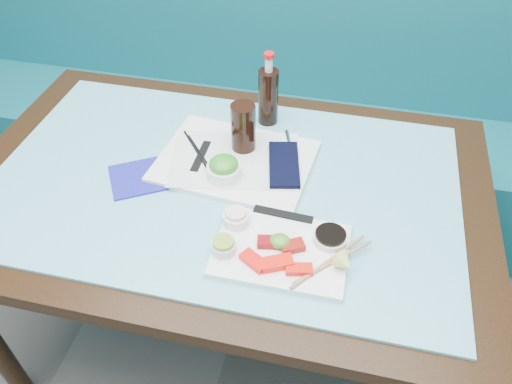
% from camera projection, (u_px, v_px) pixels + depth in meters
% --- Properties ---
extents(booth_bench, '(3.00, 0.56, 1.17)m').
position_uv_depth(booth_bench, '(279.00, 120.00, 2.18)').
color(booth_bench, '#106068').
rests_on(booth_bench, ground).
extents(dining_table, '(1.40, 0.90, 0.75)m').
position_uv_depth(dining_table, '(224.00, 205.00, 1.38)').
color(dining_table, black).
rests_on(dining_table, ground).
extents(glass_top, '(1.22, 0.76, 0.01)m').
position_uv_depth(glass_top, '(223.00, 182.00, 1.32)').
color(glass_top, '#66BACD').
rests_on(glass_top, dining_table).
extents(sashimi_plate, '(0.30, 0.22, 0.02)m').
position_uv_depth(sashimi_plate, '(281.00, 251.00, 1.14)').
color(sashimi_plate, white).
rests_on(sashimi_plate, glass_top).
extents(salmon_left, '(0.07, 0.06, 0.02)m').
position_uv_depth(salmon_left, '(254.00, 261.00, 1.09)').
color(salmon_left, '#FF130A').
rests_on(salmon_left, sashimi_plate).
extents(salmon_mid, '(0.08, 0.06, 0.02)m').
position_uv_depth(salmon_mid, '(277.00, 263.00, 1.09)').
color(salmon_mid, '#FF190A').
rests_on(salmon_mid, sashimi_plate).
extents(salmon_right, '(0.06, 0.04, 0.01)m').
position_uv_depth(salmon_right, '(299.00, 269.00, 1.08)').
color(salmon_right, '#F71809').
rests_on(salmon_right, sashimi_plate).
extents(tuna_left, '(0.06, 0.04, 0.02)m').
position_uv_depth(tuna_left, '(269.00, 242.00, 1.13)').
color(tuna_left, maroon).
rests_on(tuna_left, sashimi_plate).
extents(tuna_right, '(0.06, 0.05, 0.02)m').
position_uv_depth(tuna_right, '(292.00, 246.00, 1.12)').
color(tuna_right, maroon).
rests_on(tuna_right, sashimi_plate).
extents(seaweed_garnish, '(0.06, 0.06, 0.03)m').
position_uv_depth(seaweed_garnish, '(280.00, 241.00, 1.13)').
color(seaweed_garnish, '#419121').
rests_on(seaweed_garnish, sashimi_plate).
extents(ramekin_wasabi, '(0.07, 0.07, 0.02)m').
position_uv_depth(ramekin_wasabi, '(224.00, 247.00, 1.12)').
color(ramekin_wasabi, silver).
rests_on(ramekin_wasabi, sashimi_plate).
extents(wasabi_fill, '(0.06, 0.06, 0.01)m').
position_uv_depth(wasabi_fill, '(223.00, 242.00, 1.11)').
color(wasabi_fill, '#88A836').
rests_on(wasabi_fill, ramekin_wasabi).
extents(ramekin_ginger, '(0.08, 0.08, 0.03)m').
position_uv_depth(ramekin_ginger, '(236.00, 219.00, 1.18)').
color(ramekin_ginger, white).
rests_on(ramekin_ginger, sashimi_plate).
extents(ginger_fill, '(0.05, 0.05, 0.01)m').
position_uv_depth(ginger_fill, '(236.00, 213.00, 1.17)').
color(ginger_fill, '#F6DFCA').
rests_on(ginger_fill, ramekin_ginger).
extents(soy_dish, '(0.09, 0.09, 0.02)m').
position_uv_depth(soy_dish, '(330.00, 238.00, 1.14)').
color(soy_dish, silver).
rests_on(soy_dish, sashimi_plate).
extents(soy_fill, '(0.08, 0.08, 0.01)m').
position_uv_depth(soy_fill, '(331.00, 234.00, 1.14)').
color(soy_fill, black).
rests_on(soy_fill, soy_dish).
extents(lemon_wedge, '(0.06, 0.06, 0.05)m').
position_uv_depth(lemon_wedge, '(345.00, 263.00, 1.07)').
color(lemon_wedge, '#F4F273').
rests_on(lemon_wedge, sashimi_plate).
extents(chopstick_sleeve, '(0.15, 0.03, 0.00)m').
position_uv_depth(chopstick_sleeve, '(283.00, 214.00, 1.21)').
color(chopstick_sleeve, black).
rests_on(chopstick_sleeve, sashimi_plate).
extents(wooden_chopstick_a, '(0.15, 0.19, 0.01)m').
position_uv_depth(wooden_chopstick_a, '(329.00, 261.00, 1.10)').
color(wooden_chopstick_a, '#A0714B').
rests_on(wooden_chopstick_a, sashimi_plate).
extents(wooden_chopstick_b, '(0.16, 0.16, 0.01)m').
position_uv_depth(wooden_chopstick_b, '(333.00, 262.00, 1.10)').
color(wooden_chopstick_b, '#A4774D').
rests_on(wooden_chopstick_b, sashimi_plate).
extents(serving_tray, '(0.44, 0.35, 0.02)m').
position_uv_depth(serving_tray, '(235.00, 161.00, 1.36)').
color(serving_tray, white).
rests_on(serving_tray, glass_top).
extents(paper_placemat, '(0.38, 0.30, 0.00)m').
position_uv_depth(paper_placemat, '(235.00, 159.00, 1.36)').
color(paper_placemat, silver).
rests_on(paper_placemat, serving_tray).
extents(seaweed_bowl, '(0.12, 0.12, 0.04)m').
position_uv_depth(seaweed_bowl, '(224.00, 171.00, 1.30)').
color(seaweed_bowl, white).
rests_on(seaweed_bowl, serving_tray).
extents(seaweed_salad, '(0.08, 0.08, 0.04)m').
position_uv_depth(seaweed_salad, '(224.00, 164.00, 1.28)').
color(seaweed_salad, '#2E8F21').
rests_on(seaweed_salad, seaweed_bowl).
extents(cola_glass, '(0.08, 0.08, 0.14)m').
position_uv_depth(cola_glass, '(243.00, 127.00, 1.35)').
color(cola_glass, black).
rests_on(cola_glass, serving_tray).
extents(navy_pouch, '(0.12, 0.19, 0.01)m').
position_uv_depth(navy_pouch, '(284.00, 164.00, 1.33)').
color(navy_pouch, black).
rests_on(navy_pouch, serving_tray).
extents(fork, '(0.04, 0.09, 0.01)m').
position_uv_depth(fork, '(289.00, 141.00, 1.41)').
color(fork, white).
rests_on(fork, serving_tray).
extents(black_chopstick_a, '(0.16, 0.19, 0.01)m').
position_uv_depth(black_chopstick_a, '(199.00, 155.00, 1.37)').
color(black_chopstick_a, black).
rests_on(black_chopstick_a, serving_tray).
extents(black_chopstick_b, '(0.14, 0.16, 0.01)m').
position_uv_depth(black_chopstick_b, '(202.00, 156.00, 1.37)').
color(black_chopstick_b, black).
rests_on(black_chopstick_b, serving_tray).
extents(tray_sleeve, '(0.02, 0.13, 0.00)m').
position_uv_depth(tray_sleeve, '(201.00, 156.00, 1.37)').
color(tray_sleeve, black).
rests_on(tray_sleeve, serving_tray).
extents(cola_bottle_body, '(0.06, 0.06, 0.17)m').
position_uv_depth(cola_bottle_body, '(268.00, 97.00, 1.46)').
color(cola_bottle_body, black).
rests_on(cola_bottle_body, glass_top).
extents(cola_bottle_neck, '(0.03, 0.03, 0.04)m').
position_uv_depth(cola_bottle_neck, '(269.00, 64.00, 1.38)').
color(cola_bottle_neck, silver).
rests_on(cola_bottle_neck, cola_bottle_body).
extents(cola_bottle_cap, '(0.04, 0.04, 0.01)m').
position_uv_depth(cola_bottle_cap, '(269.00, 55.00, 1.36)').
color(cola_bottle_cap, red).
rests_on(cola_bottle_cap, cola_bottle_neck).
extents(blue_napkin, '(0.19, 0.19, 0.01)m').
position_uv_depth(blue_napkin, '(138.00, 178.00, 1.32)').
color(blue_napkin, navy).
rests_on(blue_napkin, glass_top).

